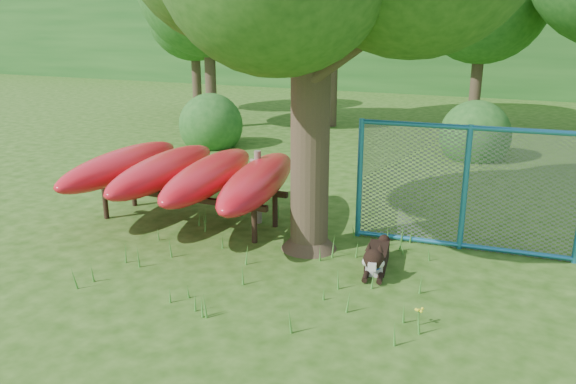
% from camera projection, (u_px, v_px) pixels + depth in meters
% --- Properties ---
extents(ground, '(80.00, 80.00, 0.00)m').
position_uv_depth(ground, '(238.00, 285.00, 7.52)').
color(ground, '#20460E').
rests_on(ground, ground).
extents(wooden_post, '(0.35, 0.20, 1.29)m').
position_uv_depth(wooden_post, '(258.00, 185.00, 9.70)').
color(wooden_post, '#635A4A').
rests_on(wooden_post, ground).
extents(kayak_rack, '(4.01, 3.55, 1.19)m').
position_uv_depth(kayak_rack, '(187.00, 173.00, 9.63)').
color(kayak_rack, black).
rests_on(kayak_rack, ground).
extents(husky_dog, '(0.44, 1.23, 0.55)m').
position_uv_depth(husky_dog, '(376.00, 258.00, 7.90)').
color(husky_dog, black).
rests_on(husky_dog, ground).
extents(fence_section, '(3.33, 0.33, 3.24)m').
position_uv_depth(fence_section, '(465.00, 188.00, 8.48)').
color(fence_section, teal).
rests_on(fence_section, ground).
extents(wildflower_clump, '(0.10, 0.09, 0.22)m').
position_uv_depth(wildflower_clump, '(419.00, 311.00, 6.47)').
color(wildflower_clump, '#42882C').
rests_on(wildflower_clump, ground).
extents(bg_tree_f, '(3.60, 3.60, 5.55)m').
position_uv_depth(bg_tree_f, '(194.00, 13.00, 21.32)').
color(bg_tree_f, '#382B1E').
rests_on(bg_tree_f, ground).
extents(shrub_left, '(1.80, 1.80, 1.80)m').
position_uv_depth(shrub_left, '(212.00, 146.00, 16.03)').
color(shrub_left, '#1C531A').
rests_on(shrub_left, ground).
extents(shrub_mid, '(1.80, 1.80, 1.80)m').
position_uv_depth(shrub_mid, '(473.00, 158.00, 14.61)').
color(shrub_mid, '#1C531A').
rests_on(shrub_mid, ground).
extents(wooded_hillside, '(80.00, 12.00, 6.00)m').
position_uv_depth(wooded_hillside, '(481.00, 30.00, 31.14)').
color(wooded_hillside, '#1C531A').
rests_on(wooded_hillside, ground).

